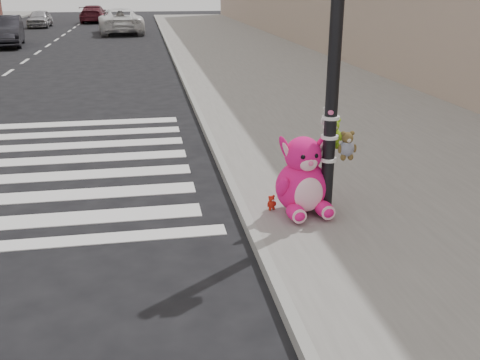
{
  "coord_description": "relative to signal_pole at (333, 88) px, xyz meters",
  "views": [
    {
      "loc": [
        0.35,
        -4.44,
        3.02
      ],
      "look_at": [
        1.41,
        1.61,
        0.75
      ],
      "focal_mm": 40.0,
      "sensor_mm": 36.0,
      "label": 1
    }
  ],
  "objects": [
    {
      "name": "ground",
      "position": [
        -2.62,
        -1.82,
        -1.81
      ],
      "size": [
        120.0,
        120.0,
        0.0
      ],
      "primitive_type": "plane",
      "color": "black",
      "rests_on": "ground"
    },
    {
      "name": "sidewalk_near",
      "position": [
        2.38,
        8.18,
        -1.74
      ],
      "size": [
        7.0,
        80.0,
        0.14
      ],
      "primitive_type": "cube",
      "color": "slate",
      "rests_on": "ground"
    },
    {
      "name": "curb_edge",
      "position": [
        -1.07,
        8.18,
        -1.74
      ],
      "size": [
        0.12,
        80.0,
        0.15
      ],
      "primitive_type": "cube",
      "color": "gray",
      "rests_on": "ground"
    },
    {
      "name": "signal_pole",
      "position": [
        0.0,
        0.0,
        0.0
      ],
      "size": [
        0.67,
        0.5,
        4.0
      ],
      "color": "black",
      "rests_on": "sidewalk_near"
    },
    {
      "name": "pink_bunny",
      "position": [
        -0.32,
        0.06,
        -1.22
      ],
      "size": [
        0.78,
        0.86,
        1.1
      ],
      "rotation": [
        0.0,
        0.0,
        0.1
      ],
      "color": "#F3147A",
      "rests_on": "sidewalk_near"
    },
    {
      "name": "red_teddy",
      "position": [
        -0.7,
        0.21,
        -1.57
      ],
      "size": [
        0.16,
        0.14,
        0.21
      ],
      "primitive_type": null,
      "rotation": [
        0.0,
        0.0,
        0.3
      ],
      "color": "#B02111",
      "rests_on": "sidewalk_near"
    },
    {
      "name": "car_dark_far",
      "position": [
        -9.12,
        23.15,
        -1.06
      ],
      "size": [
        2.2,
        4.73,
        1.5
      ],
      "primitive_type": "imported",
      "rotation": [
        0.0,
        0.0,
        0.14
      ],
      "color": "black",
      "rests_on": "ground"
    },
    {
      "name": "car_white_near",
      "position": [
        -3.64,
        29.56,
        -1.04
      ],
      "size": [
        3.09,
        5.8,
        1.55
      ],
      "primitive_type": "imported",
      "rotation": [
        0.0,
        0.0,
        3.24
      ],
      "color": "white",
      "rests_on": "ground"
    },
    {
      "name": "car_maroon_near",
      "position": [
        -6.09,
        40.43,
        -1.14
      ],
      "size": [
        2.12,
        4.73,
        1.35
      ],
      "primitive_type": "imported",
      "rotation": [
        0.0,
        0.0,
        3.09
      ],
      "color": "#541822",
      "rests_on": "ground"
    },
    {
      "name": "car_silver_deep",
      "position": [
        -9.55,
        35.82,
        -1.2
      ],
      "size": [
        1.49,
        3.62,
        1.23
      ],
      "primitive_type": "imported",
      "rotation": [
        0.0,
        0.0,
        0.01
      ],
      "color": "#AFAEB3",
      "rests_on": "ground"
    }
  ]
}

